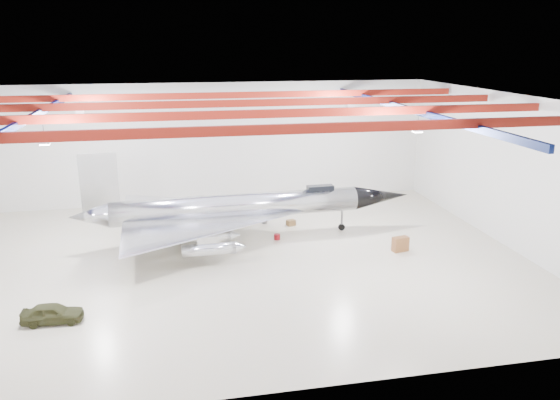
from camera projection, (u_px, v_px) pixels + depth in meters
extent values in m
plane|color=beige|center=(234.00, 261.00, 37.50)|extent=(40.00, 40.00, 0.00)
plane|color=silver|center=(214.00, 143.00, 50.09)|extent=(40.00, 0.00, 40.00)
plane|color=silver|center=(506.00, 170.00, 39.72)|extent=(0.00, 30.00, 30.00)
plane|color=#0A0F38|center=(230.00, 99.00, 34.43)|extent=(40.00, 40.00, 0.00)
cube|color=maroon|center=(251.00, 130.00, 26.12)|extent=(39.50, 0.25, 0.50)
cube|color=maroon|center=(236.00, 115.00, 31.77)|extent=(39.50, 0.25, 0.50)
cube|color=maroon|center=(226.00, 104.00, 37.42)|extent=(39.50, 0.25, 0.50)
cube|color=maroon|center=(218.00, 95.00, 43.07)|extent=(39.50, 0.25, 0.50)
cube|color=#0B1746|center=(30.00, 118.00, 32.42)|extent=(0.25, 29.50, 0.40)
cube|color=#0B1746|center=(407.00, 109.00, 36.93)|extent=(0.25, 29.50, 0.40)
cube|color=silver|center=(45.00, 141.00, 27.26)|extent=(0.55, 0.55, 0.25)
cube|color=silver|center=(418.00, 129.00, 31.02)|extent=(0.55, 0.55, 0.25)
cube|color=silver|center=(81.00, 112.00, 38.56)|extent=(0.55, 0.55, 0.25)
cube|color=silver|center=(351.00, 106.00, 42.32)|extent=(0.55, 0.55, 0.25)
cylinder|color=silver|center=(238.00, 206.00, 40.98)|extent=(18.61, 2.57, 1.86)
cone|color=black|center=(381.00, 196.00, 43.58)|extent=(4.71, 2.03, 1.86)
cone|color=silver|center=(89.00, 216.00, 38.59)|extent=(2.85, 1.96, 1.86)
cube|color=silver|center=(99.00, 183.00, 38.12)|extent=(2.60, 0.21, 4.17)
cube|color=black|center=(320.00, 188.00, 42.17)|extent=(2.07, 0.82, 0.46)
cylinder|color=silver|center=(209.00, 250.00, 35.96)|extent=(3.55, 0.97, 0.83)
cylinder|color=silver|center=(205.00, 238.00, 38.12)|extent=(3.55, 0.97, 0.83)
cylinder|color=silver|center=(198.00, 214.00, 43.32)|extent=(3.55, 0.97, 0.83)
cylinder|color=silver|center=(195.00, 206.00, 45.48)|extent=(3.55, 0.97, 0.83)
cylinder|color=#59595B|center=(342.00, 220.00, 43.35)|extent=(0.17, 0.17, 1.67)
cylinder|color=black|center=(342.00, 227.00, 43.51)|extent=(0.53, 0.22, 0.52)
cylinder|color=#59595B|center=(191.00, 243.00, 38.47)|extent=(0.17, 0.17, 1.67)
cylinder|color=black|center=(192.00, 250.00, 38.64)|extent=(0.53, 0.22, 0.52)
cylinder|color=#59595B|center=(187.00, 222.00, 42.81)|extent=(0.17, 0.17, 1.67)
cylinder|color=black|center=(187.00, 229.00, 42.97)|extent=(0.53, 0.22, 0.52)
imported|color=#34361B|center=(52.00, 313.00, 29.10)|extent=(3.23, 1.39, 1.09)
cube|color=brown|center=(400.00, 244.00, 39.09)|extent=(1.25, 0.81, 1.06)
cube|color=olive|center=(148.00, 240.00, 40.89)|extent=(0.48, 0.39, 0.32)
cylinder|color=#59595B|center=(216.00, 237.00, 41.34)|extent=(0.64, 0.64, 0.43)
cube|color=olive|center=(291.00, 223.00, 44.64)|extent=(0.78, 0.70, 0.46)
cube|color=#59595B|center=(169.00, 226.00, 44.30)|extent=(0.40, 0.35, 0.24)
cylinder|color=maroon|center=(277.00, 237.00, 41.47)|extent=(0.52, 0.52, 0.42)
cylinder|color=#59595B|center=(265.00, 221.00, 45.20)|extent=(0.56, 0.56, 0.41)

